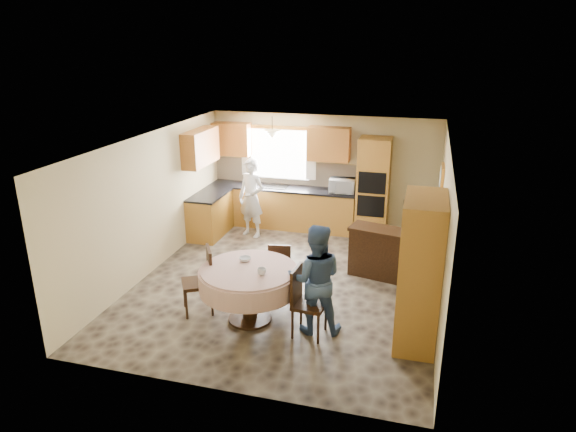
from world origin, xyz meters
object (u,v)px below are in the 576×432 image
(person_sink, at_px, (251,198))
(person_dining, at_px, (315,279))
(cupboard, at_px, (420,272))
(chair_right, at_px, (304,298))
(oven_tower, at_px, (373,188))
(chair_back, at_px, (280,265))
(chair_left, at_px, (202,277))
(sideboard, at_px, (383,254))
(dining_table, at_px, (249,280))

(person_sink, relative_size, person_dining, 1.03)
(cupboard, distance_m, chair_right, 1.65)
(oven_tower, height_order, chair_back, oven_tower)
(oven_tower, relative_size, chair_left, 2.04)
(sideboard, height_order, chair_back, chair_back)
(sideboard, relative_size, person_sink, 0.70)
(oven_tower, height_order, chair_left, oven_tower)
(chair_left, relative_size, person_dining, 0.64)
(cupboard, bearing_deg, chair_right, -170.17)
(chair_back, xyz_separation_m, person_dining, (0.81, -0.99, 0.32))
(oven_tower, xyz_separation_m, sideboard, (0.42, -2.00, -0.64))
(sideboard, distance_m, person_sink, 3.20)
(cupboard, relative_size, chair_back, 2.34)
(oven_tower, distance_m, person_sink, 2.58)
(cupboard, distance_m, chair_left, 3.24)
(sideboard, bearing_deg, chair_right, -99.46)
(sideboard, bearing_deg, chair_left, -129.51)
(cupboard, bearing_deg, person_sink, 137.77)
(sideboard, xyz_separation_m, chair_right, (-0.90, -2.18, 0.14))
(cupboard, height_order, chair_right, cupboard)
(oven_tower, relative_size, cupboard, 1.01)
(oven_tower, relative_size, sideboard, 1.79)
(person_sink, bearing_deg, cupboard, -24.30)
(chair_right, height_order, person_dining, person_dining)
(chair_right, bearing_deg, chair_back, 35.97)
(dining_table, height_order, chair_back, chair_back)
(chair_back, bearing_deg, person_dining, 119.68)
(cupboard, height_order, person_dining, cupboard)
(chair_left, xyz_separation_m, chair_right, (1.66, -0.22, -0.01))
(chair_back, distance_m, chair_right, 1.31)
(oven_tower, xyz_separation_m, person_sink, (-2.47, -0.70, -0.22))
(dining_table, height_order, person_dining, person_dining)
(chair_right, relative_size, person_sink, 0.61)
(dining_table, xyz_separation_m, chair_right, (0.87, -0.15, -0.10))
(chair_right, relative_size, person_dining, 0.63)
(person_sink, bearing_deg, chair_right, -42.32)
(chair_left, distance_m, chair_back, 1.33)
(person_dining, bearing_deg, sideboard, -122.61)
(sideboard, xyz_separation_m, dining_table, (-1.78, -2.03, 0.24))
(dining_table, bearing_deg, cupboard, 2.81)
(person_dining, bearing_deg, oven_tower, -106.94)
(oven_tower, xyz_separation_m, person_dining, (-0.35, -4.05, -0.24))
(cupboard, height_order, chair_back, cupboard)
(oven_tower, xyz_separation_m, dining_table, (-1.35, -4.03, -0.40))
(oven_tower, relative_size, dining_table, 1.43)
(chair_back, xyz_separation_m, person_sink, (-1.31, 2.36, 0.35))
(oven_tower, bearing_deg, cupboard, -74.70)
(chair_back, distance_m, person_sink, 2.73)
(chair_right, bearing_deg, cupboard, -75.31)
(dining_table, xyz_separation_m, chair_back, (0.20, 0.97, -0.17))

